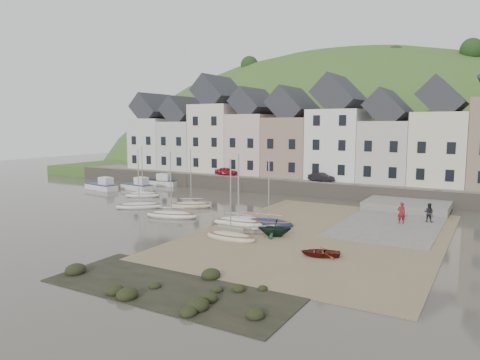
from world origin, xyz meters
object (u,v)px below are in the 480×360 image
Objects in this scene: car_left at (226,171)px; rowboat_red at (320,252)px; sailboat_0 at (143,195)px; rowboat_white at (259,228)px; rowboat_green at (275,228)px; car_right at (321,177)px; person_red at (401,213)px; person_dark at (429,213)px.

rowboat_red is at bearing -150.47° from car_left.
sailboat_0 is 1.98× the size of car_left.
sailboat_0 is 13.41m from car_left.
rowboat_white reaches higher than rowboat_red.
car_left reaches higher than rowboat_green.
rowboat_green is 0.80× the size of car_left.
rowboat_red is (4.88, -3.28, -0.41)m from rowboat_green.
sailboat_0 is 23.92m from rowboat_green.
rowboat_green is at bearing 24.32° from rowboat_white.
rowboat_white is at bearing -158.63° from car_right.
car_left is (-25.70, 12.85, 1.09)m from person_red.
rowboat_green is (1.63, -0.54, 0.36)m from rowboat_white.
sailboat_0 is 3.39× the size of person_red.
car_left is (-16.41, 21.57, 1.77)m from rowboat_white.
car_right is (-9.11, 25.39, 1.82)m from rowboat_red.
car_left is (-18.03, 22.11, 1.41)m from rowboat_green.
car_left is at bearing -9.54° from person_dark.
rowboat_green is 14.72m from person_dark.
person_dark is 0.51× the size of car_right.
person_dark reaches higher than rowboat_white.
person_red is (29.64, -0.17, 0.79)m from sailboat_0.
rowboat_red is at bearing 53.93° from person_red.
rowboat_green is 0.77× the size of car_right.
sailboat_0 is 21.89m from car_right.
rowboat_white is 1.63× the size of person_red.
sailboat_0 is 31.67m from person_dark.
rowboat_white is at bearing -23.60° from sailboat_0.
rowboat_green is at bearing 26.82° from person_red.
rowboat_white is 27.16m from car_left.
person_dark is (31.62, 1.69, 0.69)m from sailboat_0.
person_red is at bearing 55.49° from person_dark.
sailboat_0 is 29.65m from person_red.
rowboat_red is 0.78× the size of car_right.
rowboat_white is 7.55m from rowboat_red.
person_red is at bearing 147.58° from rowboat_red.
rowboat_white is 1.19× the size of rowboat_red.
car_left is at bearing 104.49° from car_right.
rowboat_white is at bearing 19.62° from person_red.
rowboat_green is at bearing -154.68° from car_right.
person_dark is at bearing -124.19° from car_left.
rowboat_white is 1.19× the size of rowboat_green.
person_red is 17.54m from car_right.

